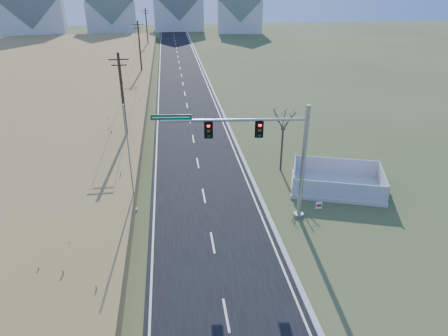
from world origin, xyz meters
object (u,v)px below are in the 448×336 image
Objects in this scene: open_sign at (319,205)px; bare_tree at (284,119)px; traffic_signal_mast at (275,153)px; flagpole at (131,171)px; fence_enclosure at (337,185)px.

open_sign is 8.07m from bare_tree.
traffic_signal_mast is 5.83m from open_sign.
flagpole is at bearing 178.80° from open_sign.
traffic_signal_mast is 17.76× the size of open_sign.
traffic_signal_mast is 1.28× the size of flagpole.
bare_tree reaches higher than open_sign.
flagpole is (-15.52, -1.26, 2.81)m from fence_enclosure.
traffic_signal_mast is at bearing -109.98° from bare_tree.
bare_tree is at bearing 75.72° from traffic_signal_mast.
traffic_signal_mast reaches higher than bare_tree.
open_sign is at bearing -112.39° from fence_enclosure.
traffic_signal_mast is 1.74× the size of bare_tree.
fence_enclosure is 1.04× the size of flagpole.
open_sign is 0.07× the size of flagpole.
fence_enclosure is 15.82m from flagpole.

